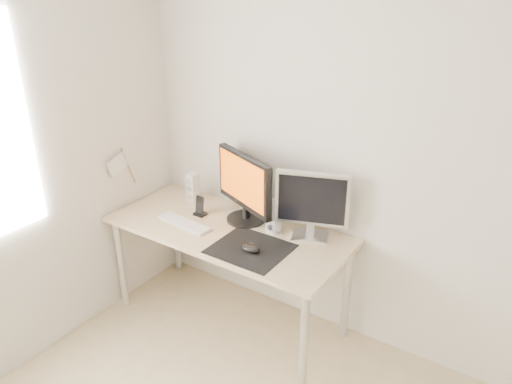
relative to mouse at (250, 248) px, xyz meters
The scene contains 11 objects.
wall_back 0.97m from the mouse, 39.88° to the left, with size 3.50×3.50×0.00m, color white.
mousepad 0.04m from the mouse, 123.69° to the left, with size 0.45×0.40×0.00m, color black.
mouse is the anchor object (origin of this frame).
desk 0.35m from the mouse, 150.92° to the left, with size 1.60×0.70×0.73m.
main_monitor 0.47m from the mouse, 129.63° to the left, with size 0.53×0.34×0.47m.
second_monitor 0.47m from the mouse, 59.69° to the left, with size 0.44×0.23×0.43m.
speaker_left 0.83m from the mouse, 154.30° to the left, with size 0.07×0.08×0.21m.
speaker_right 0.30m from the mouse, 93.93° to the left, with size 0.07×0.08×0.21m.
keyboard 0.57m from the mouse, behind, with size 0.43×0.15×0.02m.
phone_dock 0.60m from the mouse, 159.30° to the left, with size 0.08×0.07×0.14m.
pennant 1.12m from the mouse, behind, with size 0.01×0.23×0.29m.
Camera 1 is at (0.81, -0.89, 2.28)m, focal length 35.00 mm.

